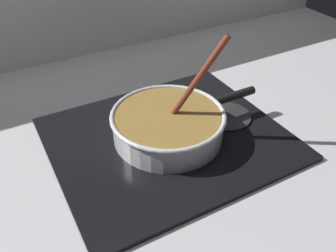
{
  "coord_description": "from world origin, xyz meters",
  "views": [
    {
      "loc": [
        -0.21,
        -0.4,
        0.56
      ],
      "look_at": [
        0.13,
        0.21,
        0.04
      ],
      "focal_mm": 38.3,
      "sensor_mm": 36.0,
      "label": 1
    }
  ],
  "objects": [
    {
      "name": "ground",
      "position": [
        0.0,
        0.0,
        -0.02
      ],
      "size": [
        2.4,
        1.6,
        0.04
      ],
      "primitive_type": "cube",
      "color": "#B7B7BC"
    },
    {
      "name": "hob_plate",
      "position": [
        0.13,
        0.21,
        0.01
      ],
      "size": [
        0.56,
        0.48,
        0.01
      ],
      "primitive_type": "cube",
      "color": "black",
      "rests_on": "ground"
    },
    {
      "name": "burner_ring",
      "position": [
        0.13,
        0.21,
        0.02
      ],
      "size": [
        0.17,
        0.17,
        0.01
      ],
      "primitive_type": "torus",
      "color": "#592D0C",
      "rests_on": "hob_plate"
    },
    {
      "name": "spare_burner",
      "position": [
        0.31,
        0.21,
        0.01
      ],
      "size": [
        0.13,
        0.13,
        0.01
      ],
      "primitive_type": "cylinder",
      "color": "#262628",
      "rests_on": "hob_plate"
    },
    {
      "name": "cooking_pan",
      "position": [
        0.13,
        0.21,
        0.05
      ],
      "size": [
        0.4,
        0.28,
        0.26
      ],
      "color": "silver",
      "rests_on": "hob_plate"
    }
  ]
}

